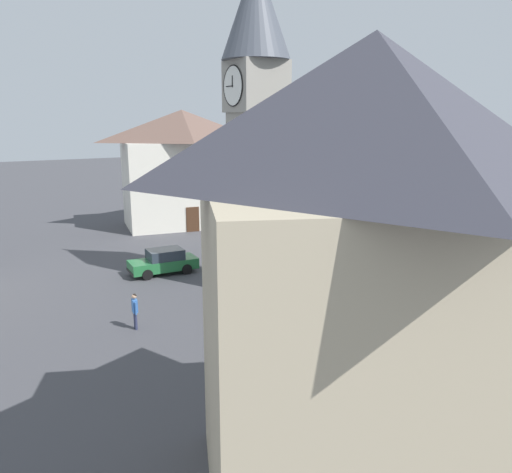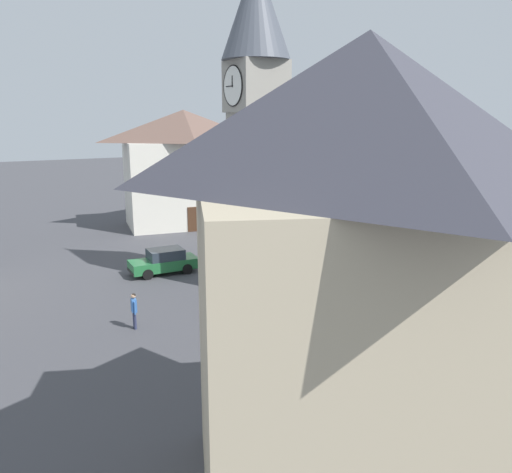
{
  "view_description": "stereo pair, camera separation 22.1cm",
  "coord_description": "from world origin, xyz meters",
  "px_view_note": "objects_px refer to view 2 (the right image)",
  "views": [
    {
      "loc": [
        -23.68,
        13.88,
        9.39
      ],
      "look_at": [
        0.0,
        0.0,
        2.93
      ],
      "focal_mm": 35.49,
      "sensor_mm": 36.0,
      "label": 1
    },
    {
      "loc": [
        -23.79,
        13.69,
        9.39
      ],
      "look_at": [
        0.0,
        0.0,
        2.93
      ],
      "focal_mm": 35.49,
      "sensor_mm": 36.0,
      "label": 2
    }
  ],
  "objects_px": {
    "building_corner_back": "(358,290)",
    "road_sign": "(360,272)",
    "clock_tower": "(256,102)",
    "car_blue_kerb": "(371,236)",
    "building_terrace_right": "(185,167)",
    "car_red_corner": "(164,261)",
    "pedestrian": "(134,308)",
    "car_silver_kerb": "(273,315)",
    "car_white_side": "(348,253)",
    "tree": "(490,231)"
  },
  "relations": [
    {
      "from": "building_terrace_right",
      "to": "car_white_side",
      "type": "bearing_deg",
      "value": -165.91
    },
    {
      "from": "building_corner_back",
      "to": "road_sign",
      "type": "relative_size",
      "value": 3.96
    },
    {
      "from": "car_silver_kerb",
      "to": "car_red_corner",
      "type": "bearing_deg",
      "value": 6.61
    },
    {
      "from": "pedestrian",
      "to": "building_corner_back",
      "type": "distance_m",
      "value": 14.17
    },
    {
      "from": "car_red_corner",
      "to": "pedestrian",
      "type": "relative_size",
      "value": 2.49
    },
    {
      "from": "car_silver_kerb",
      "to": "clock_tower",
      "type": "bearing_deg",
      "value": -22.94
    },
    {
      "from": "car_blue_kerb",
      "to": "tree",
      "type": "bearing_deg",
      "value": 156.21
    },
    {
      "from": "car_red_corner",
      "to": "road_sign",
      "type": "bearing_deg",
      "value": -148.53
    },
    {
      "from": "car_silver_kerb",
      "to": "building_corner_back",
      "type": "distance_m",
      "value": 11.82
    },
    {
      "from": "building_terrace_right",
      "to": "road_sign",
      "type": "distance_m",
      "value": 23.75
    },
    {
      "from": "building_corner_back",
      "to": "road_sign",
      "type": "bearing_deg",
      "value": -42.24
    },
    {
      "from": "car_silver_kerb",
      "to": "car_red_corner",
      "type": "distance_m",
      "value": 10.8
    },
    {
      "from": "pedestrian",
      "to": "car_white_side",
      "type": "bearing_deg",
      "value": -78.07
    },
    {
      "from": "car_silver_kerb",
      "to": "pedestrian",
      "type": "height_order",
      "value": "pedestrian"
    },
    {
      "from": "car_blue_kerb",
      "to": "car_silver_kerb",
      "type": "distance_m",
      "value": 17.35
    },
    {
      "from": "car_red_corner",
      "to": "building_terrace_right",
      "type": "height_order",
      "value": "building_terrace_right"
    },
    {
      "from": "clock_tower",
      "to": "tree",
      "type": "relative_size",
      "value": 2.55
    },
    {
      "from": "building_terrace_right",
      "to": "car_red_corner",
      "type": "bearing_deg",
      "value": 152.32
    },
    {
      "from": "car_silver_kerb",
      "to": "car_white_side",
      "type": "xyz_separation_m",
      "value": [
        6.54,
        -9.86,
        0.0
      ]
    },
    {
      "from": "pedestrian",
      "to": "tree",
      "type": "xyz_separation_m",
      "value": [
        -7.82,
        -13.72,
        3.55
      ]
    },
    {
      "from": "road_sign",
      "to": "pedestrian",
      "type": "bearing_deg",
      "value": 73.34
    },
    {
      "from": "car_red_corner",
      "to": "pedestrian",
      "type": "xyz_separation_m",
      "value": [
        -7.41,
        4.09,
        0.25
      ]
    },
    {
      "from": "car_red_corner",
      "to": "building_corner_back",
      "type": "bearing_deg",
      "value": 172.43
    },
    {
      "from": "car_blue_kerb",
      "to": "road_sign",
      "type": "relative_size",
      "value": 1.59
    },
    {
      "from": "car_white_side",
      "to": "pedestrian",
      "type": "xyz_separation_m",
      "value": [
        -3.21,
        15.2,
        0.25
      ]
    },
    {
      "from": "clock_tower",
      "to": "building_terrace_right",
      "type": "relative_size",
      "value": 1.53
    },
    {
      "from": "car_white_side",
      "to": "building_terrace_right",
      "type": "relative_size",
      "value": 0.37
    },
    {
      "from": "building_terrace_right",
      "to": "clock_tower",
      "type": "bearing_deg",
      "value": 170.08
    },
    {
      "from": "car_red_corner",
      "to": "tree",
      "type": "relative_size",
      "value": 0.61
    },
    {
      "from": "car_blue_kerb",
      "to": "tree",
      "type": "height_order",
      "value": "tree"
    },
    {
      "from": "car_blue_kerb",
      "to": "car_silver_kerb",
      "type": "xyz_separation_m",
      "value": [
        -9.47,
        14.54,
        0.0
      ]
    },
    {
      "from": "tree",
      "to": "building_corner_back",
      "type": "height_order",
      "value": "building_corner_back"
    },
    {
      "from": "car_blue_kerb",
      "to": "car_red_corner",
      "type": "relative_size",
      "value": 1.06
    },
    {
      "from": "car_red_corner",
      "to": "car_white_side",
      "type": "xyz_separation_m",
      "value": [
        -4.19,
        -11.11,
        0.0
      ]
    },
    {
      "from": "clock_tower",
      "to": "car_red_corner",
      "type": "height_order",
      "value": "clock_tower"
    },
    {
      "from": "car_white_side",
      "to": "tree",
      "type": "relative_size",
      "value": 0.62
    },
    {
      "from": "car_silver_kerb",
      "to": "pedestrian",
      "type": "distance_m",
      "value": 6.29
    },
    {
      "from": "car_blue_kerb",
      "to": "car_silver_kerb",
      "type": "relative_size",
      "value": 1.02
    },
    {
      "from": "clock_tower",
      "to": "car_red_corner",
      "type": "distance_m",
      "value": 11.29
    },
    {
      "from": "clock_tower",
      "to": "road_sign",
      "type": "relative_size",
      "value": 6.25
    },
    {
      "from": "clock_tower",
      "to": "car_silver_kerb",
      "type": "xyz_separation_m",
      "value": [
        -5.69,
        2.41,
        -9.42
      ]
    },
    {
      "from": "pedestrian",
      "to": "building_terrace_right",
      "type": "distance_m",
      "value": 23.46
    },
    {
      "from": "clock_tower",
      "to": "car_silver_kerb",
      "type": "relative_size",
      "value": 3.99
    },
    {
      "from": "clock_tower",
      "to": "building_corner_back",
      "type": "distance_m",
      "value": 17.53
    },
    {
      "from": "clock_tower",
      "to": "car_white_side",
      "type": "distance_m",
      "value": 12.04
    },
    {
      "from": "building_terrace_right",
      "to": "building_corner_back",
      "type": "height_order",
      "value": "building_corner_back"
    },
    {
      "from": "road_sign",
      "to": "clock_tower",
      "type": "bearing_deg",
      "value": 27.0
    },
    {
      "from": "car_red_corner",
      "to": "pedestrian",
      "type": "height_order",
      "value": "pedestrian"
    },
    {
      "from": "car_blue_kerb",
      "to": "building_terrace_right",
      "type": "xyz_separation_m",
      "value": [
        14.22,
        8.98,
        4.37
      ]
    },
    {
      "from": "car_blue_kerb",
      "to": "building_terrace_right",
      "type": "bearing_deg",
      "value": 32.27
    }
  ]
}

